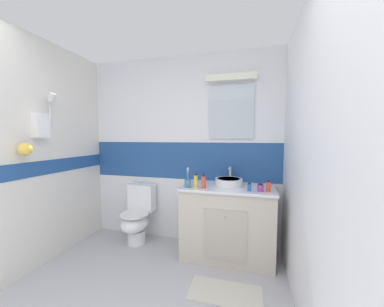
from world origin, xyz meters
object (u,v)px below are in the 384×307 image
(sink_basin, at_px, (229,181))
(toilet, at_px, (137,216))
(perfume_flask_small, at_px, (249,187))
(lotion_bottle_short, at_px, (268,187))
(deodorant_spray_can, at_px, (196,181))
(hair_gel_jar, at_px, (260,188))
(toothbrush_cup, at_px, (188,182))
(soap_dispenser, at_px, (204,182))

(sink_basin, xyz_separation_m, toilet, (-1.21, -0.01, -0.53))
(toilet, bearing_deg, perfume_flask_small, -8.51)
(toilet, distance_m, lotion_bottle_short, 1.74)
(deodorant_spray_can, bearing_deg, perfume_flask_small, 0.31)
(lotion_bottle_short, height_order, hair_gel_jar, lotion_bottle_short)
(hair_gel_jar, relative_size, deodorant_spray_can, 0.54)
(toothbrush_cup, height_order, deodorant_spray_can, toothbrush_cup)
(lotion_bottle_short, bearing_deg, soap_dispenser, -178.42)
(hair_gel_jar, bearing_deg, soap_dispenser, -178.47)
(sink_basin, height_order, deodorant_spray_can, sink_basin)
(toothbrush_cup, bearing_deg, lotion_bottle_short, 1.66)
(hair_gel_jar, xyz_separation_m, deodorant_spray_can, (-0.70, -0.03, 0.04))
(lotion_bottle_short, xyz_separation_m, deodorant_spray_can, (-0.78, -0.03, 0.02))
(soap_dispenser, bearing_deg, sink_basin, 40.43)
(perfume_flask_small, bearing_deg, sink_basin, 136.58)
(sink_basin, relative_size, toilet, 0.47)
(soap_dispenser, height_order, deodorant_spray_can, soap_dispenser)
(lotion_bottle_short, bearing_deg, toilet, 173.32)
(toilet, height_order, hair_gel_jar, hair_gel_jar)
(lotion_bottle_short, distance_m, hair_gel_jar, 0.08)
(toothbrush_cup, height_order, soap_dispenser, toothbrush_cup)
(deodorant_spray_can, bearing_deg, sink_basin, 33.44)
(toothbrush_cup, relative_size, hair_gel_jar, 2.59)
(perfume_flask_small, xyz_separation_m, lotion_bottle_short, (0.19, 0.02, 0.01))
(lotion_bottle_short, xyz_separation_m, hair_gel_jar, (-0.08, -0.00, -0.02))
(soap_dispenser, distance_m, lotion_bottle_short, 0.69)
(soap_dispenser, xyz_separation_m, hair_gel_jar, (0.61, 0.02, -0.03))
(toothbrush_cup, bearing_deg, deodorant_spray_can, -1.55)
(lotion_bottle_short, relative_size, deodorant_spray_can, 0.75)
(sink_basin, xyz_separation_m, deodorant_spray_can, (-0.35, -0.23, 0.03))
(soap_dispenser, bearing_deg, toothbrush_cup, -178.03)
(perfume_flask_small, relative_size, hair_gel_jar, 1.07)
(sink_basin, xyz_separation_m, toothbrush_cup, (-0.44, -0.23, 0.01))
(toilet, height_order, toothbrush_cup, toothbrush_cup)
(toilet, xyz_separation_m, lotion_bottle_short, (1.64, -0.19, 0.54))
(perfume_flask_small, relative_size, deodorant_spray_can, 0.58)
(toothbrush_cup, xyz_separation_m, hair_gel_jar, (0.79, 0.02, -0.02))
(soap_dispenser, bearing_deg, hair_gel_jar, 1.53)
(sink_basin, xyz_separation_m, lotion_bottle_short, (0.43, -0.20, 0.01))
(toilet, relative_size, soap_dispenser, 4.53)
(hair_gel_jar, bearing_deg, perfume_flask_small, -168.88)
(toothbrush_cup, distance_m, soap_dispenser, 0.18)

